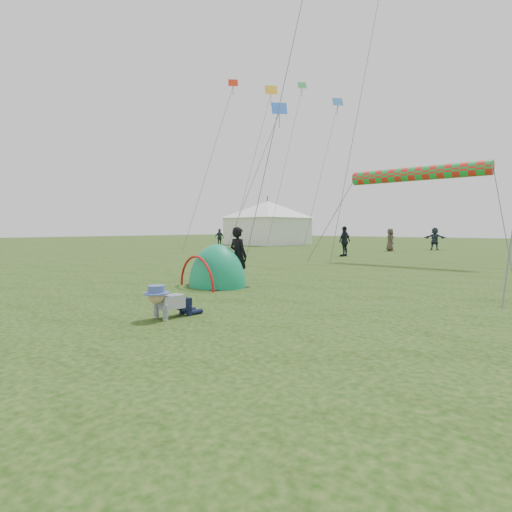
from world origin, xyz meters
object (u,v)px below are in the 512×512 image
Objects in this scene: standing_adult at (238,256)px; event_marquee at (267,221)px; crawling_toddler at (168,301)px; popup_tent at (217,286)px.

event_marquee is (-17.31, 23.29, 1.50)m from standing_adult.
crawling_toddler is at bearing 118.92° from standing_adult.
standing_adult is at bearing 120.11° from crawling_toddler.
popup_tent is at bearing -48.88° from event_marquee.
standing_adult reaches higher than crawling_toddler.
popup_tent is at bearing 59.44° from standing_adult.
event_marquee reaches higher than crawling_toddler.
popup_tent reaches higher than crawling_toddler.
standing_adult is (-1.84, 3.91, 0.52)m from crawling_toddler.
event_marquee is at bearing 130.03° from crawling_toddler.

